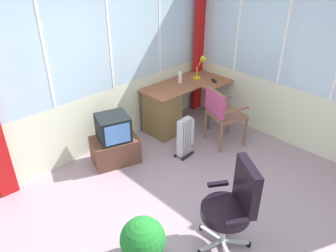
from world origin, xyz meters
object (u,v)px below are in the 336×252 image
object	(u,v)px
space_heater	(186,137)
tv_on_stand	(114,142)
tv_remote	(214,81)
spray_bottle	(180,77)
desk	(165,110)
potted_plant	(143,241)
wooden_armchair	(220,110)
desk_lamp	(203,64)
office_chair	(234,202)

from	to	relation	value
space_heater	tv_on_stand	bearing A→B (deg)	144.58
tv_remote	spray_bottle	size ratio (longest dim) A/B	0.69
desk	potted_plant	xyz separation A→B (m)	(-1.90, -1.67, -0.14)
space_heater	wooden_armchair	bearing A→B (deg)	-14.45
desk_lamp	space_heater	size ratio (longest dim) A/B	0.63
tv_remote	space_heater	world-z (taller)	tv_remote
space_heater	office_chair	bearing A→B (deg)	-120.73
desk_lamp	tv_remote	world-z (taller)	desk_lamp
desk	desk_lamp	size ratio (longest dim) A/B	3.69
desk_lamp	office_chair	xyz separation A→B (m)	(-1.94, -2.09, -0.43)
spray_bottle	space_heater	size ratio (longest dim) A/B	0.35
spray_bottle	space_heater	distance (m)	1.14
desk_lamp	wooden_armchair	world-z (taller)	desk_lamp
spray_bottle	tv_remote	bearing A→B (deg)	-39.43
desk	space_heater	bearing A→B (deg)	-109.91
desk_lamp	potted_plant	distance (m)	3.25
spray_bottle	office_chair	distance (m)	2.69
potted_plant	wooden_armchair	bearing A→B (deg)	20.21
tv_remote	tv_on_stand	distance (m)	1.99
desk_lamp	tv_on_stand	world-z (taller)	desk_lamp
desk	potted_plant	bearing A→B (deg)	-138.63
tv_remote	wooden_armchair	size ratio (longest dim) A/B	0.16
desk_lamp	tv_on_stand	bearing A→B (deg)	-178.47
desk_lamp	wooden_armchair	size ratio (longest dim) A/B	0.42
desk_lamp	spray_bottle	size ratio (longest dim) A/B	1.79
office_chair	tv_on_stand	distance (m)	2.05
desk	space_heater	world-z (taller)	desk
spray_bottle	potted_plant	xyz separation A→B (m)	(-2.31, -1.73, -0.58)
wooden_armchair	potted_plant	world-z (taller)	wooden_armchair
potted_plant	spray_bottle	bearing A→B (deg)	36.90
office_chair	tv_remote	bearing A→B (deg)	43.29
wooden_armchair	office_chair	xyz separation A→B (m)	(-1.45, -1.30, -0.03)
space_heater	potted_plant	xyz separation A→B (m)	(-1.65, -0.97, -0.04)
tv_remote	office_chair	xyz separation A→B (m)	(-1.96, -1.84, -0.19)
wooden_armchair	spray_bottle	bearing A→B (deg)	85.36
desk	office_chair	world-z (taller)	office_chair
tv_remote	wooden_armchair	bearing A→B (deg)	-105.41
wooden_armchair	potted_plant	bearing A→B (deg)	-159.79
spray_bottle	desk_lamp	bearing A→B (deg)	-15.41
spray_bottle	potted_plant	size ratio (longest dim) A/B	0.43
space_heater	desk_lamp	bearing A→B (deg)	30.84
wooden_armchair	tv_remote	bearing A→B (deg)	46.97
wooden_armchair	office_chair	bearing A→B (deg)	-138.14
desk	tv_remote	world-z (taller)	tv_remote
space_heater	tv_remote	bearing A→B (deg)	19.92
desk_lamp	desk	bearing A→B (deg)	176.08
tv_on_stand	spray_bottle	bearing A→B (deg)	6.35
tv_on_stand	potted_plant	distance (m)	1.76
spray_bottle	tv_on_stand	bearing A→B (deg)	-173.65
wooden_armchair	office_chair	distance (m)	1.94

